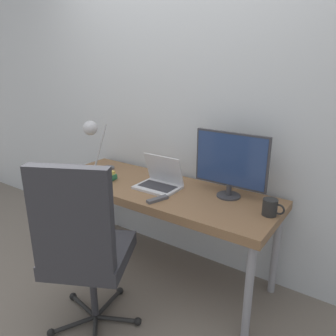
% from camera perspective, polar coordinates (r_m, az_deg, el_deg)
% --- Properties ---
extents(ground_plane, '(12.00, 12.00, 0.00)m').
position_cam_1_polar(ground_plane, '(2.57, -5.72, -20.45)').
color(ground_plane, '#70665B').
extents(wall_back, '(8.00, 0.05, 2.60)m').
position_cam_1_polar(wall_back, '(2.58, 3.37, 11.46)').
color(wall_back, silver).
rests_on(wall_back, ground_plane).
extents(desk, '(1.76, 0.62, 0.71)m').
position_cam_1_polar(desk, '(2.45, -1.51, -4.78)').
color(desk, brown).
rests_on(desk, ground_plane).
extents(laptop, '(0.31, 0.23, 0.24)m').
position_cam_1_polar(laptop, '(2.41, -1.38, -2.33)').
color(laptop, silver).
rests_on(laptop, desk).
extents(monitor, '(0.51, 0.16, 0.45)m').
position_cam_1_polar(monitor, '(2.23, 10.88, 0.98)').
color(monitor, '#333338').
rests_on(monitor, desk).
extents(desk_lamp, '(0.12, 0.28, 0.44)m').
position_cam_1_polar(desk_lamp, '(2.69, -12.99, 5.93)').
color(desk_lamp, '#4C4C51').
rests_on(desk_lamp, desk).
extents(office_chair, '(0.62, 0.63, 1.12)m').
position_cam_1_polar(office_chair, '(1.96, -14.59, -12.68)').
color(office_chair, black).
rests_on(office_chair, ground_plane).
extents(book_stack, '(0.19, 0.17, 0.07)m').
position_cam_1_polar(book_stack, '(2.61, -11.34, -1.33)').
color(book_stack, '#286B47').
rests_on(book_stack, desk).
extents(tv_remote, '(0.09, 0.16, 0.02)m').
position_cam_1_polar(tv_remote, '(2.20, -1.83, -5.47)').
color(tv_remote, '#4C4C51').
rests_on(tv_remote, desk).
extents(mug, '(0.13, 0.09, 0.10)m').
position_cam_1_polar(mug, '(2.08, 17.41, -6.56)').
color(mug, black).
rests_on(mug, desk).
extents(game_controller, '(0.15, 0.10, 0.04)m').
position_cam_1_polar(game_controller, '(2.75, -17.14, -1.11)').
color(game_controller, white).
rests_on(game_controller, desk).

